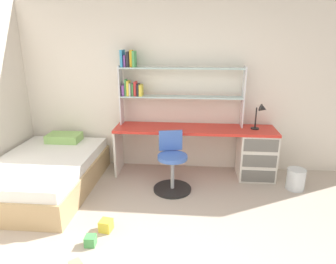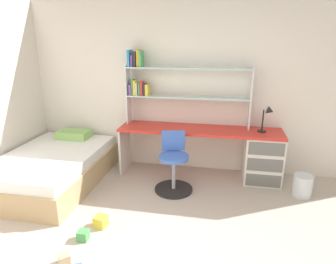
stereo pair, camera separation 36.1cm
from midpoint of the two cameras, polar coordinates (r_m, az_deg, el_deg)
room_shell at (r=3.55m, az=-21.27°, el=5.08°), size 6.13×6.20×2.57m
desk at (r=4.43m, az=11.19°, el=-3.35°), size 2.36×0.53×0.74m
bookshelf_hutch at (r=4.36m, az=-3.38°, el=9.52°), size 1.83×0.22×1.10m
desk_lamp at (r=4.29m, az=15.44°, el=3.63°), size 0.20×0.17×0.38m
swivel_chair at (r=4.00m, az=-1.80°, el=-7.02°), size 0.52×0.52×0.80m
bed_platform at (r=4.45m, az=-24.93°, el=-7.33°), size 1.26×1.86×0.58m
waste_bin at (r=4.36m, az=21.46°, el=-8.60°), size 0.25×0.25×0.29m
toy_block_yellow_1 at (r=3.42m, az=-15.11°, el=-17.24°), size 0.14×0.14×0.13m
toy_block_green_2 at (r=3.27m, az=-18.15°, el=-19.57°), size 0.11×0.11×0.10m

